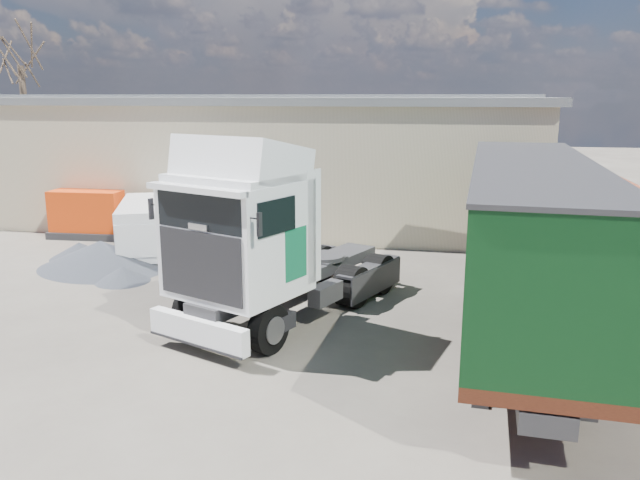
% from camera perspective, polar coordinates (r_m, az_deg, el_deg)
% --- Properties ---
extents(ground, '(120.00, 120.00, 0.00)m').
position_cam_1_polar(ground, '(14.05, -12.66, -9.69)').
color(ground, '#2A2722').
rests_on(ground, ground).
extents(warehouse, '(30.60, 12.60, 5.42)m').
position_cam_1_polar(warehouse, '(30.17, -10.96, 7.68)').
color(warehouse, beige).
rests_on(warehouse, ground).
extents(bare_tree, '(4.00, 4.00, 9.60)m').
position_cam_1_polar(bare_tree, '(39.61, -25.84, 15.50)').
color(bare_tree, '#382B21').
rests_on(bare_tree, ground).
extents(tractor_unit, '(4.90, 7.14, 4.57)m').
position_cam_1_polar(tractor_unit, '(14.54, -5.22, -0.67)').
color(tractor_unit, black).
rests_on(tractor_unit, ground).
extents(box_trailer, '(3.16, 12.05, 3.97)m').
position_cam_1_polar(box_trailer, '(14.72, 18.56, 0.86)').
color(box_trailer, '#2D2D30').
rests_on(box_trailer, ground).
extents(panel_van, '(3.38, 4.79, 1.82)m').
position_cam_1_polar(panel_van, '(22.12, -15.36, 1.05)').
color(panel_van, black).
rests_on(panel_van, ground).
extents(orange_skip, '(3.03, 2.00, 1.83)m').
position_cam_1_polar(orange_skip, '(25.85, -20.14, 2.08)').
color(orange_skip, '#2D2D30').
rests_on(orange_skip, ground).
extents(gravel_heap, '(5.15, 5.10, 0.90)m').
position_cam_1_polar(gravel_heap, '(21.02, -19.49, -1.31)').
color(gravel_heap, '#21242C').
rests_on(gravel_heap, ground).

